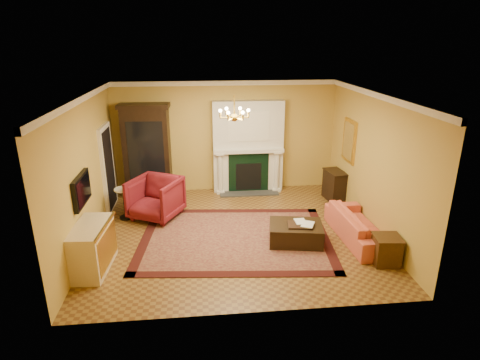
{
  "coord_description": "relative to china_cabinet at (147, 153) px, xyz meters",
  "views": [
    {
      "loc": [
        -0.71,
        -7.9,
        4.05
      ],
      "look_at": [
        0.14,
        0.3,
        1.12
      ],
      "focal_mm": 30.0,
      "sensor_mm": 36.0,
      "label": 1
    }
  ],
  "objects": [
    {
      "name": "wall_right",
      "position": [
        5.1,
        -2.49,
        0.32
      ],
      "size": [
        0.02,
        5.5,
        3.0
      ],
      "primitive_type": "cube",
      "color": "#B29640",
      "rests_on": "floor"
    },
    {
      "name": "book_a",
      "position": [
        3.29,
        -3.06,
        -0.59
      ],
      "size": [
        0.22,
        0.03,
        0.3
      ],
      "primitive_type": "imported",
      "rotation": [
        0.0,
        0.0,
        0.03
      ],
      "color": "gray",
      "rests_on": "ottoman_tray"
    },
    {
      "name": "tv_panel",
      "position": [
        -0.86,
        -3.09,
        0.17
      ],
      "size": [
        0.09,
        0.95,
        0.58
      ],
      "color": "black",
      "rests_on": "wall_left"
    },
    {
      "name": "crown_molding",
      "position": [
        2.09,
        -1.53,
        1.76
      ],
      "size": [
        6.0,
        5.5,
        0.12
      ],
      "color": "white",
      "rests_on": "ceiling"
    },
    {
      "name": "console_table",
      "position": [
        4.87,
        -0.85,
        -0.81
      ],
      "size": [
        0.48,
        0.73,
        0.76
      ],
      "primitive_type": "cube",
      "rotation": [
        0.0,
        0.0,
        0.14
      ],
      "color": "black",
      "rests_on": "floor"
    },
    {
      "name": "wall_back",
      "position": [
        2.09,
        0.27,
        0.32
      ],
      "size": [
        6.0,
        0.02,
        3.0
      ],
      "primitive_type": "cube",
      "color": "#B29640",
      "rests_on": "floor"
    },
    {
      "name": "floor",
      "position": [
        2.09,
        -2.49,
        -1.19
      ],
      "size": [
        6.0,
        5.5,
        0.02
      ],
      "primitive_type": "cube",
      "color": "brown",
      "rests_on": "ground"
    },
    {
      "name": "pedestal_table",
      "position": [
        -0.42,
        -1.48,
        -0.75
      ],
      "size": [
        0.42,
        0.42,
        0.75
      ],
      "color": "black",
      "rests_on": "floor"
    },
    {
      "name": "ceiling",
      "position": [
        2.09,
        -2.49,
        1.83
      ],
      "size": [
        6.0,
        5.5,
        0.02
      ],
      "primitive_type": "cube",
      "color": "silver",
      "rests_on": "wall_back"
    },
    {
      "name": "wall_left",
      "position": [
        -0.92,
        -2.49,
        0.32
      ],
      "size": [
        0.02,
        5.5,
        3.0
      ],
      "primitive_type": "cube",
      "color": "#B29640",
      "rests_on": "floor"
    },
    {
      "name": "ottoman_tray",
      "position": [
        3.36,
        -3.14,
        -0.75
      ],
      "size": [
        0.53,
        0.44,
        0.03
      ],
      "primitive_type": "cube",
      "rotation": [
        0.0,
        0.0,
        -0.13
      ],
      "color": "black",
      "rests_on": "leather_ottoman"
    },
    {
      "name": "gilt_mirror",
      "position": [
        5.05,
        -1.09,
        0.47
      ],
      "size": [
        0.06,
        0.76,
        1.05
      ],
      "color": "gold",
      "rests_on": "wall_right"
    },
    {
      "name": "book_b",
      "position": [
        3.41,
        -3.15,
        -0.57
      ],
      "size": [
        0.23,
        0.12,
        0.33
      ],
      "primitive_type": "imported",
      "rotation": [
        0.0,
        0.0,
        -0.44
      ],
      "color": "gray",
      "rests_on": "ottoman_tray"
    },
    {
      "name": "oriental_rug",
      "position": [
        2.07,
        -2.76,
        -1.18
      ],
      "size": [
        4.27,
        3.36,
        0.02
      ],
      "primitive_type": "cube",
      "rotation": [
        0.0,
        0.0,
        -0.09
      ],
      "color": "#410E16",
      "rests_on": "floor"
    },
    {
      "name": "topiary_left",
      "position": [
        2.14,
        0.04,
        0.29
      ],
      "size": [
        0.16,
        0.16,
        0.44
      ],
      "color": "#9D9175",
      "rests_on": "fireplace"
    },
    {
      "name": "coral_sofa",
      "position": [
        4.68,
        -3.04,
        -0.78
      ],
      "size": [
        0.69,
        2.07,
        0.8
      ],
      "primitive_type": "imported",
      "rotation": [
        0.0,
        0.0,
        1.61
      ],
      "color": "#C1413D",
      "rests_on": "floor"
    },
    {
      "name": "fireplace",
      "position": [
        2.69,
        0.08,
        0.01
      ],
      "size": [
        1.9,
        0.7,
        2.5
      ],
      "color": "silver",
      "rests_on": "wall_back"
    },
    {
      "name": "wingback_armchair",
      "position": [
        0.3,
        -1.5,
        -0.65
      ],
      "size": [
        1.38,
        1.35,
        1.08
      ],
      "primitive_type": "imported",
      "rotation": [
        0.0,
        0.0,
        -0.47
      ],
      "color": "maroon",
      "rests_on": "floor"
    },
    {
      "name": "topiary_right",
      "position": [
        3.32,
        0.04,
        0.28
      ],
      "size": [
        0.16,
        0.16,
        0.43
      ],
      "color": "#9D9175",
      "rests_on": "fireplace"
    },
    {
      "name": "doorway",
      "position": [
        -0.87,
        -0.79,
        -0.14
      ],
      "size": [
        0.08,
        1.05,
        2.1
      ],
      "color": "silver",
      "rests_on": "wall_left"
    },
    {
      "name": "china_cabinet",
      "position": [
        0.0,
        0.0,
        0.0
      ],
      "size": [
        1.21,
        0.6,
        2.37
      ],
      "primitive_type": "cube",
      "rotation": [
        0.0,
        0.0,
        -0.05
      ],
      "color": "black",
      "rests_on": "floor"
    },
    {
      "name": "end_table",
      "position": [
        4.81,
        -4.05,
        -0.92
      ],
      "size": [
        0.51,
        0.51,
        0.53
      ],
      "primitive_type": "cube",
      "rotation": [
        0.0,
        0.0,
        -0.11
      ],
      "color": "#3E2411",
      "rests_on": "floor"
    },
    {
      "name": "chandelier",
      "position": [
        2.09,
        -2.49,
        1.42
      ],
      "size": [
        0.63,
        0.55,
        0.53
      ],
      "color": "gold",
      "rests_on": "ceiling"
    },
    {
      "name": "commode",
      "position": [
        -0.64,
        -3.69,
        -0.74
      ],
      "size": [
        0.64,
        1.22,
        0.88
      ],
      "primitive_type": "cube",
      "rotation": [
        0.0,
        0.0,
        -0.07
      ],
      "color": "beige",
      "rests_on": "floor"
    },
    {
      "name": "leather_ottoman",
      "position": [
        3.31,
        -3.07,
        -0.97
      ],
      "size": [
        1.19,
        0.95,
        0.4
      ],
      "primitive_type": "cube",
      "rotation": [
        0.0,
        0.0,
        -0.17
      ],
      "color": "black",
      "rests_on": "oriental_rug"
    },
    {
      "name": "wall_front",
      "position": [
        2.09,
        -5.25,
        0.32
      ],
      "size": [
        6.0,
        0.02,
        3.0
      ],
      "primitive_type": "cube",
      "color": "#B29640",
      "rests_on": "floor"
    }
  ]
}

